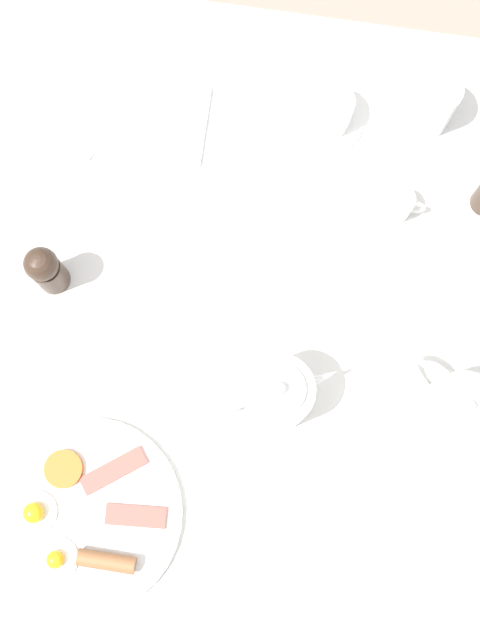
{
  "coord_description": "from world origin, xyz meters",
  "views": [
    {
      "loc": [
        0.04,
        -0.25,
        1.93
      ],
      "look_at": [
        0.0,
        0.0,
        0.77
      ],
      "focal_mm": 42.0,
      "sensor_mm": 36.0,
      "label": 1
    }
  ],
  "objects_px": {
    "knife_by_plate": "(42,130)",
    "breakfast_plate": "(85,516)",
    "napkin_folded": "(182,124)",
    "water_glass_tall": "(430,104)",
    "pepper_grinder": "(46,269)",
    "teapot_near": "(455,410)",
    "creamer_jug": "(397,205)",
    "spoon_for_tea": "(449,566)",
    "teapot_far": "(276,394)",
    "teacup_with_saucer_left": "(326,111)",
    "fork_by_plate": "(275,243)"
  },
  "relations": [
    {
      "from": "teapot_far",
      "to": "water_glass_tall",
      "type": "xyz_separation_m",
      "value": [
        0.18,
        0.52,
        -0.01
      ]
    },
    {
      "from": "breakfast_plate",
      "to": "creamer_jug",
      "type": "height_order",
      "value": "creamer_jug"
    },
    {
      "from": "napkin_folded",
      "to": "water_glass_tall",
      "type": "bearing_deg",
      "value": 10.7
    },
    {
      "from": "creamer_jug",
      "to": "knife_by_plate",
      "type": "bearing_deg",
      "value": 175.2
    },
    {
      "from": "teacup_with_saucer_left",
      "to": "water_glass_tall",
      "type": "distance_m",
      "value": 0.17
    },
    {
      "from": "teapot_near",
      "to": "creamer_jug",
      "type": "height_order",
      "value": "teapot_near"
    },
    {
      "from": "teapot_far",
      "to": "water_glass_tall",
      "type": "bearing_deg",
      "value": 42.54
    },
    {
      "from": "teapot_far",
      "to": "pepper_grinder",
      "type": "bearing_deg",
      "value": 132.37
    },
    {
      "from": "water_glass_tall",
      "to": "pepper_grinder",
      "type": "distance_m",
      "value": 0.68
    },
    {
      "from": "teacup_with_saucer_left",
      "to": "creamer_jug",
      "type": "bearing_deg",
      "value": -47.02
    },
    {
      "from": "spoon_for_tea",
      "to": "pepper_grinder",
      "type": "bearing_deg",
      "value": 152.89
    },
    {
      "from": "pepper_grinder",
      "to": "napkin_folded",
      "type": "height_order",
      "value": "pepper_grinder"
    },
    {
      "from": "spoon_for_tea",
      "to": "creamer_jug",
      "type": "bearing_deg",
      "value": 104.54
    },
    {
      "from": "knife_by_plate",
      "to": "breakfast_plate",
      "type": "bearing_deg",
      "value": -71.99
    },
    {
      "from": "pepper_grinder",
      "to": "water_glass_tall",
      "type": "bearing_deg",
      "value": 33.79
    },
    {
      "from": "teacup_with_saucer_left",
      "to": "knife_by_plate",
      "type": "distance_m",
      "value": 0.49
    },
    {
      "from": "pepper_grinder",
      "to": "spoon_for_tea",
      "type": "bearing_deg",
      "value": -27.11
    },
    {
      "from": "water_glass_tall",
      "to": "fork_by_plate",
      "type": "distance_m",
      "value": 0.35
    },
    {
      "from": "teacup_with_saucer_left",
      "to": "knife_by_plate",
      "type": "bearing_deg",
      "value": -168.66
    },
    {
      "from": "pepper_grinder",
      "to": "napkin_folded",
      "type": "xyz_separation_m",
      "value": [
        0.16,
        0.3,
        -0.06
      ]
    },
    {
      "from": "napkin_folded",
      "to": "knife_by_plate",
      "type": "xyz_separation_m",
      "value": [
        -0.24,
        -0.05,
        -0.0
      ]
    },
    {
      "from": "teacup_with_saucer_left",
      "to": "knife_by_plate",
      "type": "relative_size",
      "value": 0.71
    },
    {
      "from": "napkin_folded",
      "to": "spoon_for_tea",
      "type": "height_order",
      "value": "napkin_folded"
    },
    {
      "from": "knife_by_plate",
      "to": "spoon_for_tea",
      "type": "xyz_separation_m",
      "value": [
        0.76,
        -0.6,
        0.0
      ]
    },
    {
      "from": "teapot_far",
      "to": "spoon_for_tea",
      "type": "distance_m",
      "value": 0.37
    },
    {
      "from": "fork_by_plate",
      "to": "spoon_for_tea",
      "type": "height_order",
      "value": "same"
    },
    {
      "from": "water_glass_tall",
      "to": "napkin_folded",
      "type": "relative_size",
      "value": 0.68
    },
    {
      "from": "spoon_for_tea",
      "to": "breakfast_plate",
      "type": "bearing_deg",
      "value": -178.8
    },
    {
      "from": "creamer_jug",
      "to": "teapot_far",
      "type": "bearing_deg",
      "value": -114.08
    },
    {
      "from": "breakfast_plate",
      "to": "napkin_folded",
      "type": "xyz_separation_m",
      "value": [
        0.04,
        0.66,
        -0.0
      ]
    },
    {
      "from": "teapot_near",
      "to": "napkin_folded",
      "type": "relative_size",
      "value": 1.03
    },
    {
      "from": "teapot_near",
      "to": "teacup_with_saucer_left",
      "type": "xyz_separation_m",
      "value": [
        -0.25,
        0.47,
        -0.03
      ]
    },
    {
      "from": "teacup_with_saucer_left",
      "to": "creamer_jug",
      "type": "height_order",
      "value": "teacup_with_saucer_left"
    },
    {
      "from": "fork_by_plate",
      "to": "teacup_with_saucer_left",
      "type": "bearing_deg",
      "value": 77.42
    },
    {
      "from": "teacup_with_saucer_left",
      "to": "water_glass_tall",
      "type": "relative_size",
      "value": 1.35
    },
    {
      "from": "teapot_far",
      "to": "pepper_grinder",
      "type": "relative_size",
      "value": 1.58
    },
    {
      "from": "breakfast_plate",
      "to": "teacup_with_saucer_left",
      "type": "relative_size",
      "value": 2.16
    },
    {
      "from": "teapot_near",
      "to": "fork_by_plate",
      "type": "bearing_deg",
      "value": -173.28
    },
    {
      "from": "pepper_grinder",
      "to": "fork_by_plate",
      "type": "relative_size",
      "value": 0.85
    },
    {
      "from": "water_glass_tall",
      "to": "creamer_jug",
      "type": "xyz_separation_m",
      "value": [
        -0.03,
        -0.18,
        -0.02
      ]
    },
    {
      "from": "teapot_near",
      "to": "creamer_jug",
      "type": "xyz_separation_m",
      "value": [
        -0.12,
        0.32,
        -0.03
      ]
    },
    {
      "from": "teapot_far",
      "to": "creamer_jug",
      "type": "relative_size",
      "value": 2.46
    },
    {
      "from": "napkin_folded",
      "to": "breakfast_plate",
      "type": "bearing_deg",
      "value": -93.15
    },
    {
      "from": "breakfast_plate",
      "to": "napkin_folded",
      "type": "relative_size",
      "value": 1.99
    },
    {
      "from": "creamer_jug",
      "to": "knife_by_plate",
      "type": "relative_size",
      "value": 0.39
    },
    {
      "from": "teacup_with_saucer_left",
      "to": "creamer_jug",
      "type": "relative_size",
      "value": 1.83
    },
    {
      "from": "breakfast_plate",
      "to": "teapot_near",
      "type": "distance_m",
      "value": 0.58
    },
    {
      "from": "teapot_near",
      "to": "water_glass_tall",
      "type": "height_order",
      "value": "teapot_near"
    },
    {
      "from": "fork_by_plate",
      "to": "knife_by_plate",
      "type": "height_order",
      "value": "same"
    },
    {
      "from": "teapot_far",
      "to": "teacup_with_saucer_left",
      "type": "xyz_separation_m",
      "value": [
        0.02,
        0.49,
        -0.03
      ]
    }
  ]
}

